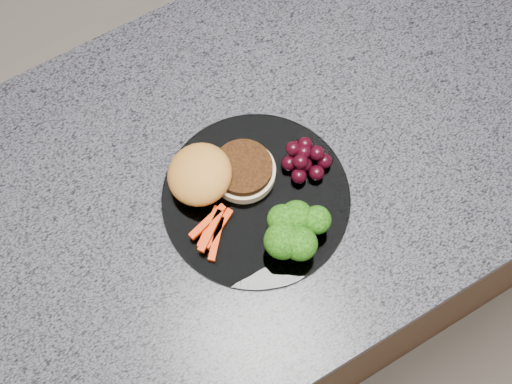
{
  "coord_description": "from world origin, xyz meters",
  "views": [
    {
      "loc": [
        -0.26,
        -0.36,
        1.81
      ],
      "look_at": [
        -0.08,
        -0.05,
        0.93
      ],
      "focal_mm": 50.0,
      "sensor_mm": 36.0,
      "label": 1
    }
  ],
  "objects_px": {
    "plate": "(256,198)",
    "grape_bunch": "(305,158)",
    "island_cabinet": "(276,245)",
    "burger": "(215,174)"
  },
  "relations": [
    {
      "from": "island_cabinet",
      "to": "burger",
      "type": "distance_m",
      "value": 0.51
    },
    {
      "from": "plate",
      "to": "grape_bunch",
      "type": "relative_size",
      "value": 3.91
    },
    {
      "from": "burger",
      "to": "grape_bunch",
      "type": "xyz_separation_m",
      "value": [
        0.12,
        -0.04,
        -0.0
      ]
    },
    {
      "from": "island_cabinet",
      "to": "grape_bunch",
      "type": "distance_m",
      "value": 0.5
    },
    {
      "from": "plate",
      "to": "grape_bunch",
      "type": "xyz_separation_m",
      "value": [
        0.08,
        0.01,
        0.02
      ]
    },
    {
      "from": "burger",
      "to": "island_cabinet",
      "type": "bearing_deg",
      "value": 7.42
    },
    {
      "from": "plate",
      "to": "burger",
      "type": "distance_m",
      "value": 0.07
    },
    {
      "from": "island_cabinet",
      "to": "plate",
      "type": "bearing_deg",
      "value": -146.77
    },
    {
      "from": "island_cabinet",
      "to": "burger",
      "type": "xyz_separation_m",
      "value": [
        -0.11,
        -0.0,
        0.5
      ]
    },
    {
      "from": "island_cabinet",
      "to": "plate",
      "type": "height_order",
      "value": "plate"
    }
  ]
}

